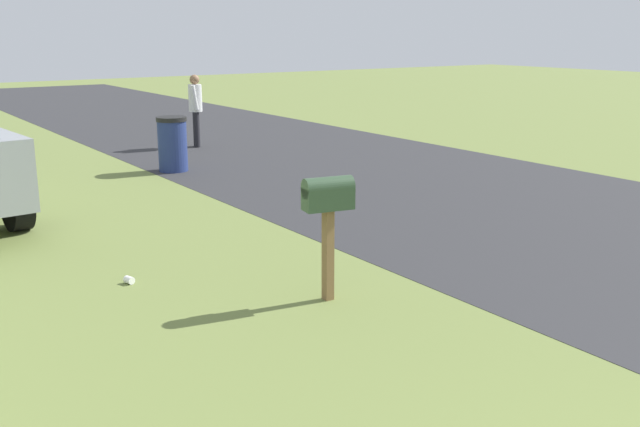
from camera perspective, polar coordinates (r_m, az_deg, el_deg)
The scene contains 5 objects.
road_asphalt at distance 10.50m, azimuth 20.02°, elevation -1.00°, with size 60.00×6.74×0.01m, color #2D2D30.
mailbox at distance 7.00m, azimuth 0.64°, elevation 0.85°, with size 0.29×0.51×1.24m.
trash_bin at distance 14.01m, azimuth -11.42°, elevation 5.33°, with size 0.56×0.56×1.02m.
pedestrian at distance 16.82m, azimuth -9.67°, elevation 8.29°, with size 0.44×0.36×1.62m.
litter_cup_far_scatter at distance 7.96m, azimuth -14.65°, elevation -5.04°, with size 0.08×0.08×0.10m, color white.
Camera 1 is at (0.17, 3.16, 2.59)m, focal length 41.08 mm.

